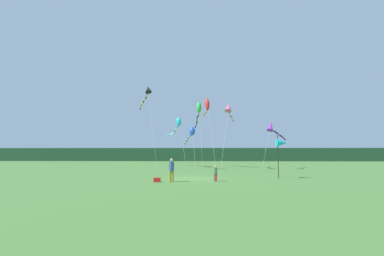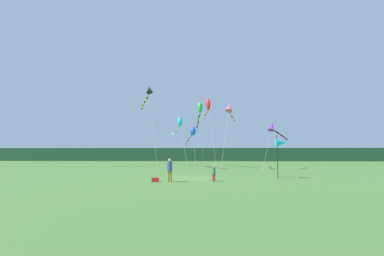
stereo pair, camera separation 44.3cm
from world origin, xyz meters
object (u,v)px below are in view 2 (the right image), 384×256
at_px(banner_flag_pole, 281,143).
at_px(kite_black, 148,92).
at_px(kite_rainbow, 230,109).
at_px(person_child, 214,173).
at_px(person_adult, 170,169).
at_px(kite_purple, 274,128).
at_px(kite_green, 200,110).
at_px(cooler_box, 155,180).
at_px(kite_blue, 192,133).
at_px(kite_cyan, 179,124).
at_px(kite_red, 208,106).

distance_m(banner_flag_pole, kite_black, 22.47).
bearing_deg(kite_rainbow, person_child, -101.09).
xyz_separation_m(person_adult, kite_purple, (11.69, 14.71, 4.41)).
distance_m(banner_flag_pole, kite_green, 19.07).
relative_size(cooler_box, kite_purple, 0.08).
bearing_deg(kite_rainbow, kite_blue, 167.94).
xyz_separation_m(banner_flag_pole, kite_green, (-7.12, 16.77, 5.65)).
bearing_deg(kite_cyan, kite_red, -34.05).
height_order(person_adult, kite_green, kite_green).
height_order(person_adult, kite_rainbow, kite_rainbow).
bearing_deg(kite_blue, cooler_box, -97.49).
relative_size(kite_blue, kite_cyan, 0.88).
relative_size(banner_flag_pole, kite_blue, 0.51).
bearing_deg(kite_black, person_adult, -72.20).
height_order(person_child, kite_cyan, kite_cyan).
bearing_deg(kite_green, kite_cyan, 171.83).
height_order(kite_red, kite_rainbow, kite_red).
relative_size(person_child, kite_cyan, 0.14).
bearing_deg(kite_blue, person_child, -80.89).
relative_size(cooler_box, kite_red, 0.05).
xyz_separation_m(person_adult, kite_cyan, (-1.37, 20.02, 5.61)).
bearing_deg(kite_purple, person_adult, -128.47).
xyz_separation_m(kite_blue, kite_cyan, (-2.30, 4.83, 1.74)).
relative_size(kite_red, kite_green, 1.01).
relative_size(kite_black, kite_blue, 1.68).
height_order(banner_flag_pole, kite_red, kite_red).
bearing_deg(person_child, kite_cyan, 103.42).
relative_size(kite_purple, kite_cyan, 0.77).
xyz_separation_m(banner_flag_pole, kite_cyan, (-10.39, 17.24, 3.61)).
xyz_separation_m(person_adult, cooler_box, (-1.06, 0.02, -0.80)).
bearing_deg(person_child, banner_flag_pole, 21.27).
bearing_deg(person_adult, banner_flag_pole, 17.12).
bearing_deg(kite_rainbow, banner_flag_pole, -74.79).
bearing_deg(person_adult, cooler_box, 178.75).
bearing_deg(kite_blue, kite_red, 39.10).
xyz_separation_m(kite_black, kite_green, (7.59, 1.86, -2.48)).
bearing_deg(person_adult, kite_rainbow, 67.18).
height_order(kite_green, kite_rainbow, kite_green).
distance_m(cooler_box, kite_black, 21.28).
distance_m(banner_flag_pole, kite_red, 16.46).
relative_size(person_adult, kite_black, 0.14).
xyz_separation_m(cooler_box, kite_green, (2.97, 19.53, 8.45)).
height_order(kite_green, kite_cyan, kite_green).
distance_m(person_child, kite_blue, 15.41).
xyz_separation_m(person_adult, person_child, (3.28, 0.54, -0.31)).
bearing_deg(kite_red, kite_blue, -140.90).
distance_m(cooler_box, kite_blue, 16.00).
relative_size(person_child, kite_blue, 0.16).
height_order(kite_black, kite_blue, kite_black).
distance_m(person_adult, banner_flag_pole, 9.65).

